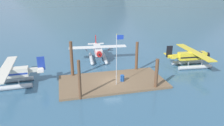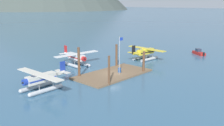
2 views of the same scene
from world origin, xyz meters
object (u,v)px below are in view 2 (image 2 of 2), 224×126
object	(u,v)px
seaplane_yellow_stbd_fwd	(146,53)
seaplane_white_bow_centre	(76,58)
seaplane_cream_port_fwd	(41,80)
boat_red_open_se	(199,53)
fuel_drum	(120,70)
flagpole	(120,52)

from	to	relation	value
seaplane_yellow_stbd_fwd	seaplane_white_bow_centre	bearing A→B (deg)	153.91
seaplane_cream_port_fwd	boat_red_open_se	distance (m)	43.33
fuel_drum	seaplane_yellow_stbd_fwd	xyz separation A→B (m)	(13.38, 3.61, 0.84)
seaplane_yellow_stbd_fwd	flagpole	bearing A→B (deg)	-162.50
boat_red_open_se	seaplane_cream_port_fwd	bearing A→B (deg)	172.53
fuel_drum	seaplane_white_bow_centre	world-z (taller)	seaplane_white_bow_centre
flagpole	seaplane_white_bow_centre	xyz separation A→B (m)	(-0.51, 11.82, -2.98)
fuel_drum	seaplane_white_bow_centre	distance (m)	11.04
seaplane_cream_port_fwd	fuel_drum	bearing A→B (deg)	-10.24
seaplane_yellow_stbd_fwd	boat_red_open_se	xyz separation A→B (m)	(14.52, -6.52, -1.09)
boat_red_open_se	seaplane_yellow_stbd_fwd	bearing A→B (deg)	155.81
seaplane_yellow_stbd_fwd	boat_red_open_se	distance (m)	15.96
flagpole	fuel_drum	size ratio (longest dim) A/B	7.90
boat_red_open_se	fuel_drum	bearing A→B (deg)	174.04
flagpole	boat_red_open_se	world-z (taller)	flagpole
seaplane_white_bow_centre	boat_red_open_se	world-z (taller)	seaplane_white_bow_centre
flagpole	seaplane_yellow_stbd_fwd	bearing A→B (deg)	17.50
flagpole	seaplane_yellow_stbd_fwd	xyz separation A→B (m)	(14.38, 4.53, -2.98)
seaplane_cream_port_fwd	seaplane_yellow_stbd_fwd	size ratio (longest dim) A/B	1.00
seaplane_yellow_stbd_fwd	boat_red_open_se	world-z (taller)	seaplane_yellow_stbd_fwd
fuel_drum	boat_red_open_se	world-z (taller)	boat_red_open_se
fuel_drum	boat_red_open_se	size ratio (longest dim) A/B	0.20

